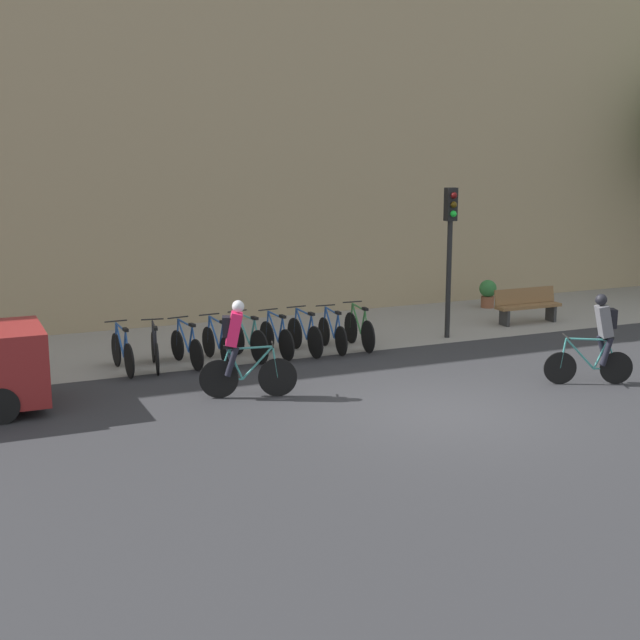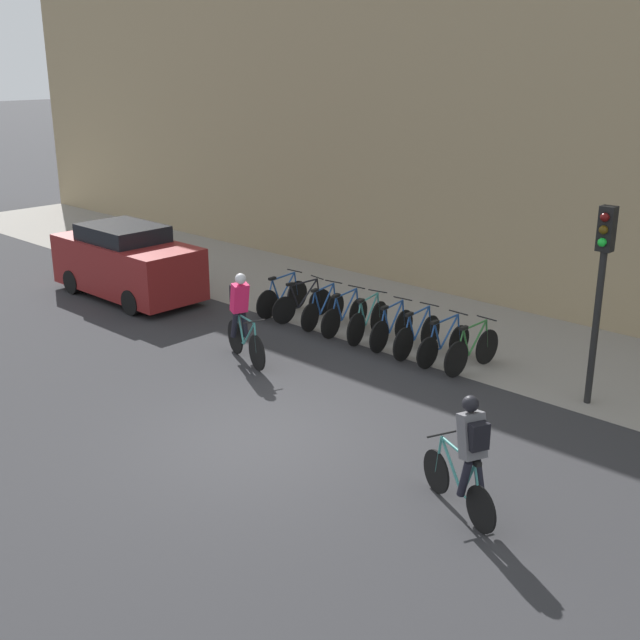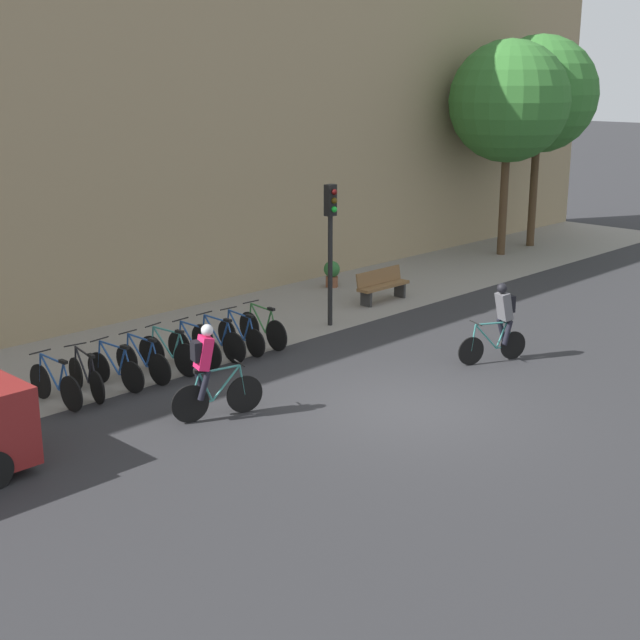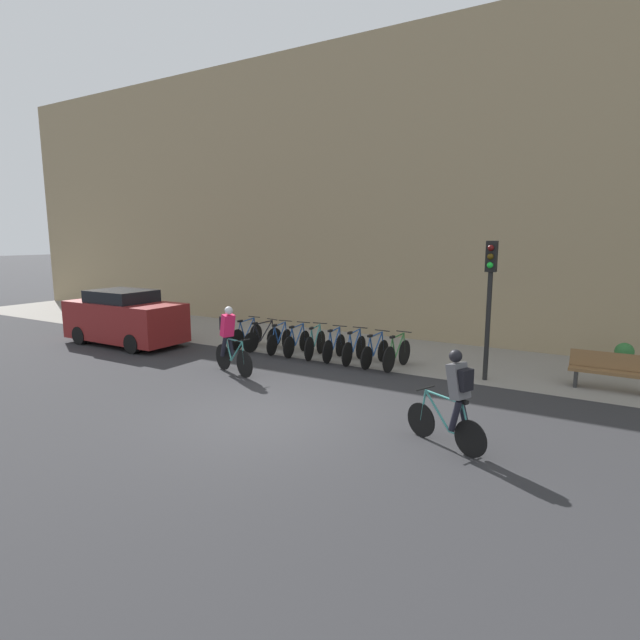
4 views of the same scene
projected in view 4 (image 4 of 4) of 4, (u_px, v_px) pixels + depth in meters
ground at (268, 417)px, 10.11m from camera, size 200.00×200.00×0.00m
kerb_strip at (395, 352)px, 15.83m from camera, size 44.00×4.50×0.01m
building_facade at (427, 187)px, 17.13m from camera, size 44.00×0.60×10.61m
cyclist_pink at (229, 338)px, 13.33m from camera, size 1.71×0.65×1.80m
cyclist_grey at (455, 397)px, 8.41m from camera, size 1.59×0.74×1.76m
parked_bike_0 at (247, 335)px, 16.47m from camera, size 0.46×1.74×0.98m
parked_bike_1 at (263, 338)px, 16.13m from camera, size 0.46×1.68×0.96m
parked_bike_2 at (279, 340)px, 15.80m from camera, size 0.46×1.64×0.96m
parked_bike_3 at (297, 342)px, 15.46m from camera, size 0.46×1.69×0.97m
parked_bike_4 at (315, 344)px, 15.13m from camera, size 0.48×1.71×0.99m
parked_bike_5 at (334, 347)px, 14.80m from camera, size 0.46×1.63×0.97m
parked_bike_6 at (354, 349)px, 14.46m from camera, size 0.46×1.71×0.98m
parked_bike_7 at (375, 352)px, 14.13m from camera, size 0.46×1.68×0.96m
parked_bike_8 at (397, 354)px, 13.79m from camera, size 0.46×1.71×0.99m
traffic_light_pole at (490, 285)px, 12.35m from camera, size 0.26×0.30×3.52m
bench at (611, 371)px, 11.83m from camera, size 1.79×0.44×0.89m
parked_car at (125, 318)px, 16.88m from camera, size 4.30×1.84×1.85m
potted_plant at (624, 355)px, 13.55m from camera, size 0.48×0.48×0.78m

